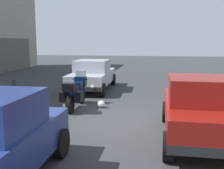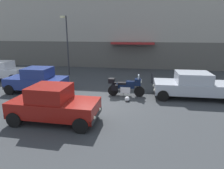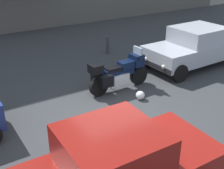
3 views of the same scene
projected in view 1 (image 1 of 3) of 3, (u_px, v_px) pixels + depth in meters
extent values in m
plane|color=#2D3033|center=(118.00, 121.00, 8.63)|extent=(80.00, 80.00, 0.00)
cylinder|color=black|center=(82.00, 95.00, 11.10)|extent=(0.64, 0.16, 0.64)
cylinder|color=black|center=(70.00, 104.00, 9.51)|extent=(0.64, 0.16, 0.64)
cylinder|color=#B7B7BC|center=(81.00, 85.00, 11.01)|extent=(0.33, 0.08, 0.68)
cube|color=#B7B7BC|center=(76.00, 97.00, 10.25)|extent=(0.61, 0.42, 0.36)
cube|color=black|center=(76.00, 91.00, 10.21)|extent=(1.11, 0.31, 0.28)
cube|color=black|center=(78.00, 85.00, 10.48)|extent=(0.53, 0.35, 0.24)
cube|color=black|center=(74.00, 88.00, 9.99)|extent=(0.57, 0.32, 0.12)
cube|color=black|center=(81.00, 81.00, 10.88)|extent=(0.37, 0.45, 0.40)
cube|color=#8C9EAD|center=(81.00, 74.00, 10.88)|extent=(0.09, 0.40, 0.28)
sphere|color=#EAEACC|center=(82.00, 81.00, 11.06)|extent=(0.14, 0.14, 0.14)
cylinder|color=black|center=(80.00, 79.00, 10.79)|extent=(0.06, 0.62, 0.04)
cylinder|color=#B7B7BC|center=(66.00, 104.00, 9.71)|extent=(0.55, 0.11, 0.09)
cube|color=black|center=(64.00, 96.00, 9.62)|extent=(0.41, 0.21, 0.36)
cube|color=black|center=(79.00, 97.00, 9.55)|extent=(0.41, 0.21, 0.36)
cube|color=black|center=(69.00, 87.00, 9.31)|extent=(0.37, 0.41, 0.28)
cylinder|color=black|center=(71.00, 105.00, 10.17)|extent=(0.03, 0.13, 0.29)
sphere|color=silver|center=(101.00, 104.00, 10.33)|extent=(0.28, 0.28, 0.28)
cube|color=#8C9EAD|center=(12.00, 102.00, 5.32)|extent=(0.07, 1.39, 0.51)
cube|color=black|center=(35.00, 131.00, 6.39)|extent=(0.13, 1.64, 0.20)
cylinder|color=black|center=(61.00, 143.00, 5.89)|extent=(0.64, 0.22, 0.64)
cube|color=#9EA3AD|center=(93.00, 78.00, 14.15)|extent=(4.54, 1.87, 0.64)
cube|color=#9EA3AD|center=(92.00, 66.00, 14.00)|extent=(1.94, 1.66, 0.60)
cube|color=#8C9EAD|center=(88.00, 68.00, 13.12)|extent=(0.10, 1.50, 0.51)
cube|color=#8C9EAD|center=(96.00, 64.00, 14.88)|extent=(0.10, 1.50, 0.48)
cube|color=black|center=(82.00, 89.00, 12.03)|extent=(0.16, 1.76, 0.20)
cube|color=black|center=(100.00, 77.00, 16.33)|extent=(0.16, 1.76, 0.20)
cylinder|color=black|center=(102.00, 90.00, 12.32)|extent=(0.65, 0.24, 0.64)
cylinder|color=black|center=(67.00, 89.00, 12.55)|extent=(0.65, 0.24, 0.64)
cylinder|color=black|center=(113.00, 79.00, 15.84)|extent=(0.65, 0.24, 0.64)
cylinder|color=black|center=(85.00, 79.00, 16.07)|extent=(0.65, 0.24, 0.64)
sphere|color=silver|center=(93.00, 87.00, 11.90)|extent=(0.14, 0.14, 0.14)
sphere|color=silver|center=(71.00, 86.00, 12.03)|extent=(0.14, 0.14, 0.14)
cube|color=maroon|center=(198.00, 114.00, 6.92)|extent=(3.82, 1.69, 0.68)
cube|color=maroon|center=(200.00, 90.00, 6.67)|extent=(1.62, 1.53, 0.64)
cube|color=#8C9EAD|center=(197.00, 85.00, 7.40)|extent=(0.08, 1.39, 0.54)
cube|color=#8C9EAD|center=(205.00, 96.00, 5.95)|extent=(0.08, 1.39, 0.51)
cube|color=black|center=(190.00, 107.00, 8.76)|extent=(0.14, 1.64, 0.20)
cube|color=black|center=(210.00, 152.00, 5.16)|extent=(0.14, 1.64, 0.20)
cylinder|color=black|center=(166.00, 112.00, 8.52)|extent=(0.64, 0.23, 0.64)
cylinder|color=black|center=(218.00, 114.00, 8.25)|extent=(0.64, 0.23, 0.64)
cylinder|color=black|center=(168.00, 146.00, 5.71)|extent=(0.64, 0.23, 0.64)
sphere|color=silver|center=(176.00, 102.00, 8.87)|extent=(0.14, 0.14, 0.14)
sphere|color=silver|center=(205.00, 103.00, 8.71)|extent=(0.14, 0.14, 0.14)
cylinder|color=#333338|center=(15.00, 88.00, 12.47)|extent=(0.16, 0.16, 0.74)
sphere|color=#333338|center=(14.00, 81.00, 12.41)|extent=(0.16, 0.16, 0.16)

